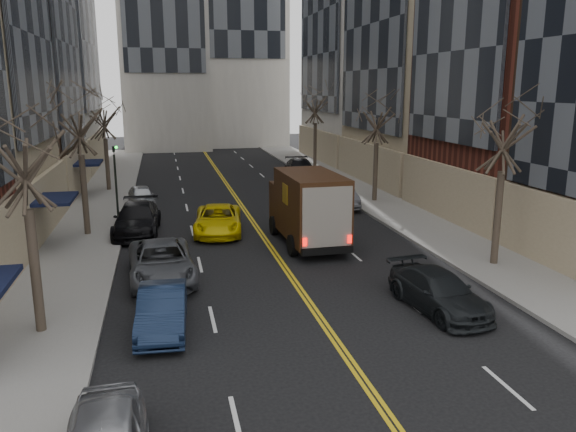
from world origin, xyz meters
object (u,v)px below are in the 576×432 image
Objects in this scene: taxi at (218,220)px; pedestrian at (299,236)px; observer_sedan at (439,291)px; ups_truck at (307,208)px.

pedestrian reaches higher than taxi.
taxi reaches higher than observer_sedan.
ups_truck is 5.18m from taxi.
observer_sedan is at bearing -55.10° from taxi.
taxi is at bearing 141.43° from ups_truck.
ups_truck reaches higher than observer_sedan.
taxi is at bearing 111.10° from observer_sedan.
pedestrian is (-3.17, 7.32, 0.22)m from observer_sedan.
observer_sedan is 0.93× the size of taxi.
pedestrian is at bearing -117.97° from ups_truck.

